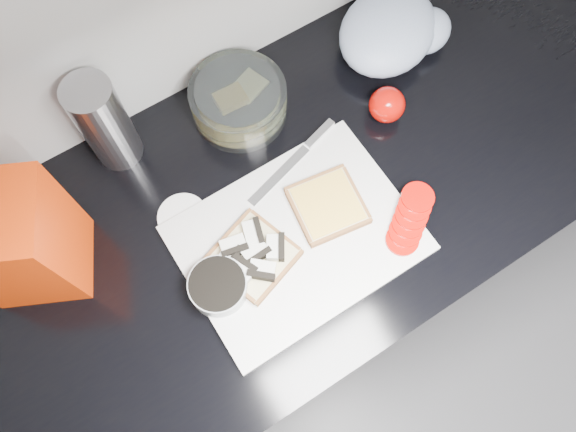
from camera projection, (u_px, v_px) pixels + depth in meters
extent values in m
cube|color=black|center=(288.00, 264.00, 1.46)|extent=(3.50, 0.60, 0.86)
cube|color=black|center=(288.00, 198.00, 1.04)|extent=(3.50, 0.64, 0.04)
cube|color=silver|center=(297.00, 238.00, 0.99)|extent=(0.40, 0.30, 0.01)
cube|color=#CBBE8F|center=(254.00, 256.00, 0.96)|extent=(0.15, 0.15, 0.02)
cube|color=silver|center=(227.00, 256.00, 0.94)|extent=(0.05, 0.04, 0.02)
cube|color=black|center=(227.00, 256.00, 0.94)|extent=(0.05, 0.03, 0.02)
cube|color=silver|center=(233.00, 245.00, 0.95)|extent=(0.05, 0.03, 0.02)
cube|color=black|center=(233.00, 245.00, 0.95)|extent=(0.05, 0.02, 0.02)
cube|color=silver|center=(251.00, 233.00, 0.96)|extent=(0.04, 0.05, 0.02)
cube|color=black|center=(251.00, 233.00, 0.96)|extent=(0.02, 0.05, 0.02)
cube|color=silver|center=(241.00, 271.00, 0.93)|extent=(0.04, 0.05, 0.02)
cube|color=black|center=(241.00, 271.00, 0.93)|extent=(0.03, 0.05, 0.02)
cube|color=silver|center=(255.00, 251.00, 0.94)|extent=(0.04, 0.03, 0.02)
cube|color=black|center=(255.00, 251.00, 0.94)|extent=(0.05, 0.01, 0.02)
cube|color=silver|center=(274.00, 247.00, 0.95)|extent=(0.04, 0.05, 0.02)
cube|color=black|center=(274.00, 247.00, 0.95)|extent=(0.03, 0.04, 0.02)
cube|color=silver|center=(263.00, 269.00, 0.93)|extent=(0.05, 0.05, 0.02)
cube|color=black|center=(263.00, 269.00, 0.93)|extent=(0.04, 0.04, 0.02)
cube|color=#CBBE8F|center=(328.00, 205.00, 0.99)|extent=(0.13, 0.13, 0.02)
cube|color=gold|center=(328.00, 204.00, 0.98)|extent=(0.12, 0.12, 0.00)
cylinder|color=#AF0A04|center=(402.00, 240.00, 0.97)|extent=(0.06, 0.06, 0.01)
cylinder|color=#AF0A04|center=(405.00, 231.00, 0.98)|extent=(0.07, 0.07, 0.01)
cylinder|color=#AF0A04|center=(408.00, 223.00, 0.98)|extent=(0.07, 0.07, 0.01)
cylinder|color=#AF0A04|center=(412.00, 214.00, 0.98)|extent=(0.08, 0.08, 0.01)
cylinder|color=#AF0A04|center=(415.00, 206.00, 0.98)|extent=(0.08, 0.08, 0.01)
cylinder|color=#AF0A04|center=(418.00, 197.00, 0.98)|extent=(0.08, 0.08, 0.01)
cube|color=silver|center=(279.00, 175.00, 1.02)|extent=(0.15, 0.06, 0.00)
cube|color=silver|center=(320.00, 134.00, 1.05)|extent=(0.07, 0.03, 0.01)
cylinder|color=#A3A7A8|center=(219.00, 287.00, 0.94)|extent=(0.10, 0.10, 0.05)
cylinder|color=black|center=(217.00, 284.00, 0.92)|extent=(0.09, 0.09, 0.01)
cylinder|color=silver|center=(183.00, 217.00, 1.00)|extent=(0.11, 0.11, 0.01)
cylinder|color=silver|center=(239.00, 101.00, 1.05)|extent=(0.18, 0.18, 0.08)
cube|color=gold|center=(232.00, 106.00, 1.05)|extent=(0.06, 0.04, 0.04)
cube|color=#F8E894|center=(250.00, 96.00, 1.07)|extent=(0.07, 0.07, 0.01)
cube|color=red|center=(18.00, 242.00, 0.86)|extent=(0.20, 0.19, 0.24)
cylinder|color=#ABABB0|center=(105.00, 124.00, 0.96)|extent=(0.08, 0.08, 0.20)
ellipsoid|color=#9FAEC4|center=(388.00, 31.00, 1.09)|extent=(0.28, 0.26, 0.10)
ellipsoid|color=#9FAEC4|center=(427.00, 31.00, 1.11)|extent=(0.14, 0.13, 0.07)
sphere|color=#AF0A04|center=(387.00, 105.00, 1.05)|extent=(0.07, 0.07, 0.07)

